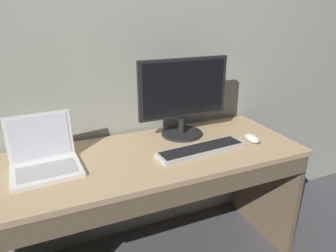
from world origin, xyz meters
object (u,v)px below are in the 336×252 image
(computer_mouse, at_px, (252,138))
(external_monitor, at_px, (183,96))
(wired_keyboard, at_px, (201,149))
(laptop_white, at_px, (45,162))

(computer_mouse, bearing_deg, external_monitor, 144.66)
(wired_keyboard, bearing_deg, external_monitor, 88.76)
(external_monitor, distance_m, computer_mouse, 0.46)
(computer_mouse, bearing_deg, laptop_white, 175.10)
(laptop_white, xyz_separation_m, computer_mouse, (1.11, -0.12, -0.02))
(wired_keyboard, bearing_deg, laptop_white, 171.19)
(laptop_white, relative_size, external_monitor, 0.60)
(laptop_white, relative_size, computer_mouse, 2.73)
(laptop_white, bearing_deg, wired_keyboard, -8.81)
(wired_keyboard, bearing_deg, computer_mouse, -0.14)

